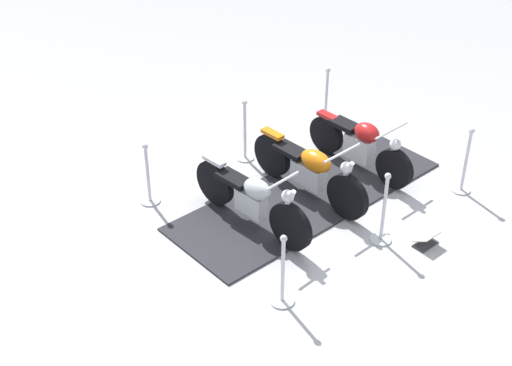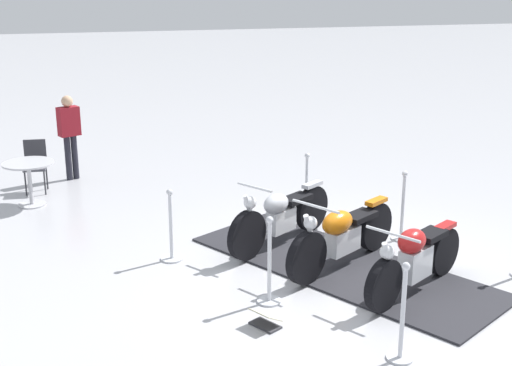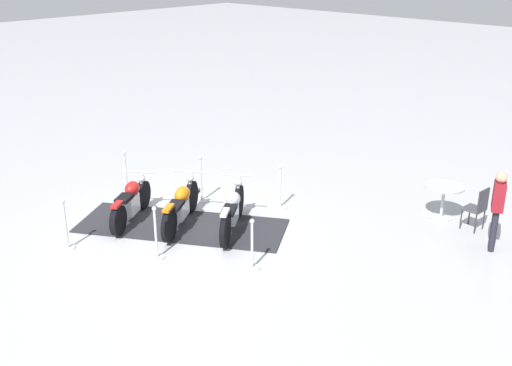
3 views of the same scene
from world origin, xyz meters
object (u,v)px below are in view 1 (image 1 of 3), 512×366
(stanchion_right_front, at_px, (283,281))
(info_placard, at_px, (426,241))
(stanchion_left_mid, at_px, (245,138))
(stanchion_right_mid, at_px, (383,218))
(stanchion_right_rear, at_px, (465,169))
(stanchion_left_rear, at_px, (326,103))
(stanchion_left_front, at_px, (149,183))
(motorcycle_chrome, at_px, (252,198))
(motorcycle_maroon, at_px, (361,145))
(motorcycle_copper, at_px, (310,170))

(stanchion_right_front, distance_m, info_placard, 2.37)
(stanchion_left_mid, bearing_deg, stanchion_right_mid, -58.89)
(stanchion_right_mid, height_order, stanchion_left_mid, stanchion_right_mid)
(stanchion_right_rear, bearing_deg, stanchion_left_rear, 121.11)
(stanchion_left_rear, bearing_deg, info_placard, -82.68)
(stanchion_right_rear, height_order, stanchion_left_front, stanchion_right_rear)
(stanchion_right_rear, relative_size, stanchion_right_front, 1.06)
(stanchion_left_rear, bearing_deg, motorcycle_chrome, -122.71)
(stanchion_right_mid, xyz_separation_m, stanchion_right_front, (-1.64, -0.99, -0.05))
(motorcycle_chrome, xyz_separation_m, motorcycle_maroon, (1.97, 1.19, -0.01))
(stanchion_left_mid, bearing_deg, stanchion_left_rear, 31.11)
(motorcycle_chrome, height_order, stanchion_right_front, motorcycle_chrome)
(stanchion_left_mid, bearing_deg, motorcycle_copper, -58.86)
(stanchion_right_front, height_order, info_placard, stanchion_right_front)
(stanchion_right_mid, bearing_deg, stanchion_left_mid, 121.11)
(stanchion_right_front, bearing_deg, stanchion_left_rear, 68.84)
(stanchion_left_rear, relative_size, info_placard, 2.60)
(motorcycle_chrome, xyz_separation_m, motorcycle_copper, (0.99, 0.59, 0.01))
(stanchion_left_mid, xyz_separation_m, info_placard, (2.12, -2.75, -0.31))
(stanchion_left_front, height_order, stanchion_right_front, stanchion_right_front)
(stanchion_right_mid, bearing_deg, motorcycle_maroon, 82.73)
(stanchion_right_rear, bearing_deg, stanchion_left_mid, 153.98)
(motorcycle_copper, relative_size, stanchion_left_front, 1.95)
(motorcycle_copper, relative_size, stanchion_right_mid, 1.77)
(motorcycle_maroon, distance_m, stanchion_left_front, 3.42)
(stanchion_left_rear, xyz_separation_m, stanchion_left_front, (-3.28, -1.98, -0.05))
(stanchion_right_mid, bearing_deg, stanchion_left_front, 153.98)
(motorcycle_copper, relative_size, stanchion_left_mid, 1.82)
(stanchion_left_mid, relative_size, stanchion_right_front, 1.04)
(motorcycle_maroon, bearing_deg, stanchion_left_mid, -143.74)
(motorcycle_chrome, distance_m, stanchion_left_mid, 1.90)
(stanchion_right_rear, distance_m, stanchion_left_front, 4.84)
(stanchion_right_rear, relative_size, stanchion_right_mid, 0.99)
(stanchion_left_mid, height_order, stanchion_right_front, stanchion_left_mid)
(stanchion_left_rear, height_order, info_placard, stanchion_left_rear)
(stanchion_left_rear, relative_size, stanchion_right_front, 1.02)
(motorcycle_maroon, height_order, stanchion_left_mid, stanchion_left_mid)
(stanchion_right_mid, bearing_deg, stanchion_right_rear, 31.11)
(motorcycle_chrome, bearing_deg, motorcycle_maroon, 86.33)
(stanchion_left_mid, bearing_deg, stanchion_left_front, -148.89)
(stanchion_left_rear, distance_m, stanchion_left_front, 3.83)
(motorcycle_chrome, relative_size, motorcycle_copper, 0.96)
(motorcycle_maroon, height_order, stanchion_right_rear, stanchion_right_rear)
(motorcycle_copper, height_order, stanchion_right_rear, stanchion_right_rear)
(motorcycle_maroon, bearing_deg, motorcycle_chrome, -91.15)
(motorcycle_maroon, relative_size, stanchion_left_mid, 1.67)
(motorcycle_chrome, bearing_deg, stanchion_left_rear, 112.55)
(stanchion_right_front, bearing_deg, motorcycle_chrome, 93.40)
(motorcycle_maroon, distance_m, stanchion_right_front, 3.39)
(motorcycle_chrome, xyz_separation_m, stanchion_left_mid, (0.21, 1.88, -0.11))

